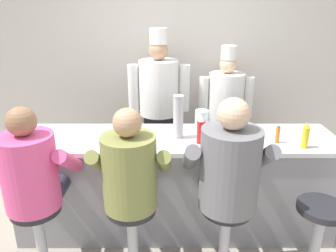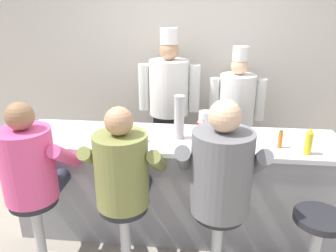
% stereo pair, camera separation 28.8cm
% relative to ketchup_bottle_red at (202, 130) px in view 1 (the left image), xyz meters
% --- Properties ---
extents(ground_plane, '(20.00, 20.00, 0.00)m').
position_rel_ketchup_bottle_red_xyz_m(ground_plane, '(-0.22, -0.22, -1.08)').
color(ground_plane, '#9E9384').
extents(wall_back, '(10.00, 0.06, 2.70)m').
position_rel_ketchup_bottle_red_xyz_m(wall_back, '(-0.22, 1.52, 0.27)').
color(wall_back, beige).
rests_on(wall_back, ground_plane).
extents(diner_counter, '(2.94, 0.70, 0.96)m').
position_rel_ketchup_bottle_red_xyz_m(diner_counter, '(-0.22, 0.13, -0.60)').
color(diner_counter, gray).
rests_on(diner_counter, ground_plane).
extents(ketchup_bottle_red, '(0.07, 0.07, 0.26)m').
position_rel_ketchup_bottle_red_xyz_m(ketchup_bottle_red, '(0.00, 0.00, 0.00)').
color(ketchup_bottle_red, red).
rests_on(ketchup_bottle_red, diner_counter).
extents(mustard_bottle_yellow, '(0.06, 0.06, 0.23)m').
position_rel_ketchup_bottle_red_xyz_m(mustard_bottle_yellow, '(0.86, -0.10, -0.01)').
color(mustard_bottle_yellow, yellow).
rests_on(mustard_bottle_yellow, diner_counter).
extents(hot_sauce_bottle_orange, '(0.04, 0.04, 0.15)m').
position_rel_ketchup_bottle_red_xyz_m(hot_sauce_bottle_orange, '(0.66, 0.00, -0.05)').
color(hot_sauce_bottle_orange, orange).
rests_on(hot_sauce_bottle_orange, diner_counter).
extents(water_pitcher_clear, '(0.15, 0.13, 0.19)m').
position_rel_ketchup_bottle_red_xyz_m(water_pitcher_clear, '(0.04, 0.34, -0.03)').
color(water_pitcher_clear, silver).
rests_on(water_pitcher_clear, diner_counter).
extents(breakfast_plate, '(0.26, 0.26, 0.05)m').
position_rel_ketchup_bottle_red_xyz_m(breakfast_plate, '(-0.58, 0.01, -0.11)').
color(breakfast_plate, white).
rests_on(breakfast_plate, diner_counter).
extents(cereal_bowl, '(0.15, 0.15, 0.05)m').
position_rel_ketchup_bottle_red_xyz_m(cereal_bowl, '(-1.55, 0.14, -0.09)').
color(cereal_bowl, white).
rests_on(cereal_bowl, diner_counter).
extents(coffee_mug_white, '(0.12, 0.08, 0.08)m').
position_rel_ketchup_bottle_red_xyz_m(coffee_mug_white, '(0.23, 0.20, -0.08)').
color(coffee_mug_white, white).
rests_on(coffee_mug_white, diner_counter).
extents(cup_stack_steel, '(0.10, 0.10, 0.39)m').
position_rel_ketchup_bottle_red_xyz_m(cup_stack_steel, '(-0.19, 0.12, 0.08)').
color(cup_stack_steel, '#B7BABF').
rests_on(cup_stack_steel, diner_counter).
extents(napkin_dispenser_chrome, '(0.11, 0.07, 0.12)m').
position_rel_ketchup_bottle_red_xyz_m(napkin_dispenser_chrome, '(0.14, -0.08, -0.06)').
color(napkin_dispenser_chrome, silver).
rests_on(napkin_dispenser_chrome, diner_counter).
extents(diner_seated_pink, '(0.60, 0.60, 1.45)m').
position_rel_ketchup_bottle_red_xyz_m(diner_seated_pink, '(-1.27, -0.50, -0.17)').
color(diner_seated_pink, '#B2B5BA').
rests_on(diner_seated_pink, ground_plane).
extents(diner_seated_olive, '(0.60, 0.59, 1.44)m').
position_rel_ketchup_bottle_red_xyz_m(diner_seated_olive, '(-0.56, -0.50, -0.18)').
color(diner_seated_olive, '#B2B5BA').
rests_on(diner_seated_olive, ground_plane).
extents(diner_seated_grey, '(0.65, 0.64, 1.51)m').
position_rel_ketchup_bottle_red_xyz_m(diner_seated_grey, '(0.16, -0.50, -0.14)').
color(diner_seated_grey, '#B2B5BA').
rests_on(diner_seated_grey, ground_plane).
extents(empty_stool_round, '(0.37, 0.37, 0.68)m').
position_rel_ketchup_bottle_red_xyz_m(empty_stool_round, '(0.87, -0.54, -0.62)').
color(empty_stool_round, '#B2B5BA').
rests_on(empty_stool_round, ground_plane).
extents(cook_in_whites_near, '(0.72, 0.46, 1.84)m').
position_rel_ketchup_bottle_red_xyz_m(cook_in_whites_near, '(-0.39, 1.13, -0.07)').
color(cook_in_whites_near, '#232328').
rests_on(cook_in_whites_near, ground_plane).
extents(cook_in_whites_far, '(0.65, 0.41, 1.65)m').
position_rel_ketchup_bottle_red_xyz_m(cook_in_whites_far, '(0.41, 1.15, -0.17)').
color(cook_in_whites_far, '#232328').
rests_on(cook_in_whites_far, ground_plane).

